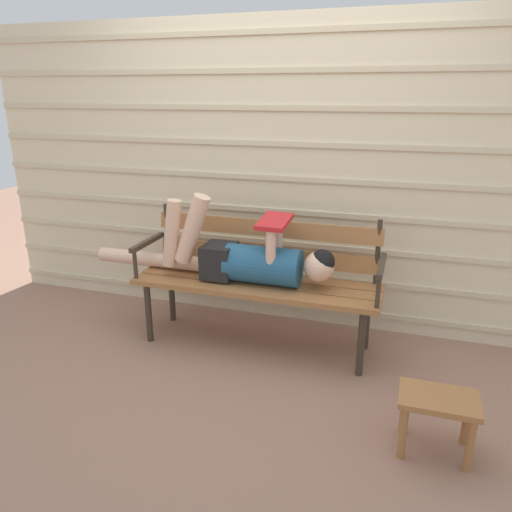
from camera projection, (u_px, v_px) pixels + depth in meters
name	position (u px, v px, depth m)	size (l,w,h in m)	color
ground_plane	(254.00, 348.00, 3.31)	(12.00, 12.00, 0.00)	#936B56
house_siding	(278.00, 177.00, 3.48)	(4.57, 0.08, 2.13)	beige
park_bench	(259.00, 272.00, 3.26)	(1.62, 0.46, 0.88)	#9E6638
reclining_person	(241.00, 258.00, 3.19)	(1.71, 0.26, 0.58)	#23567A
footstool	(438.00, 409.00, 2.29)	(0.36, 0.24, 0.30)	#9E6638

